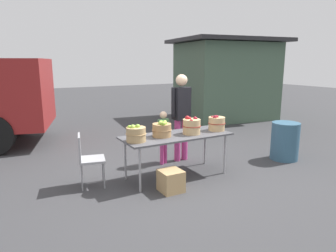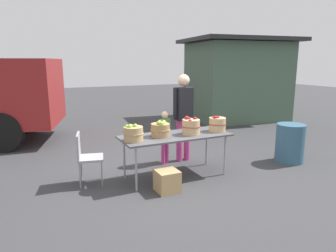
{
  "view_description": "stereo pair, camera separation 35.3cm",
  "coord_description": "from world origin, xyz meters",
  "px_view_note": "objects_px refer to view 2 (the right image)",
  "views": [
    {
      "loc": [
        -2.62,
        -4.36,
        1.98
      ],
      "look_at": [
        0.0,
        0.3,
        0.85
      ],
      "focal_mm": 32.61,
      "sensor_mm": 36.0,
      "label": 1
    },
    {
      "loc": [
        -2.31,
        -4.52,
        1.98
      ],
      "look_at": [
        0.0,
        0.3,
        0.85
      ],
      "focal_mm": 32.61,
      "sensor_mm": 36.0,
      "label": 2
    }
  ],
  "objects_px": {
    "apple_basket_green_0": "(133,133)",
    "vendor_adult": "(183,111)",
    "child_customer": "(165,133)",
    "market_table": "(176,138)",
    "folding_chair": "(86,154)",
    "apple_basket_red_1": "(217,124)",
    "trash_barrel": "(290,143)",
    "apple_basket_green_1": "(160,129)",
    "apple_basket_red_0": "(191,126)",
    "produce_crate": "(167,181)"
  },
  "relations": [
    {
      "from": "apple_basket_red_1",
      "to": "folding_chair",
      "type": "xyz_separation_m",
      "value": [
        -2.28,
        0.39,
        -0.37
      ]
    },
    {
      "from": "apple_basket_green_0",
      "to": "apple_basket_red_0",
      "type": "distance_m",
      "value": 1.05
    },
    {
      "from": "child_customer",
      "to": "trash_barrel",
      "type": "xyz_separation_m",
      "value": [
        2.31,
        -0.97,
        -0.23
      ]
    },
    {
      "from": "child_customer",
      "to": "vendor_adult",
      "type": "bearing_deg",
      "value": 160.46
    },
    {
      "from": "apple_basket_red_1",
      "to": "vendor_adult",
      "type": "bearing_deg",
      "value": 108.38
    },
    {
      "from": "apple_basket_green_1",
      "to": "folding_chair",
      "type": "height_order",
      "value": "apple_basket_green_1"
    },
    {
      "from": "apple_basket_green_1",
      "to": "apple_basket_red_0",
      "type": "relative_size",
      "value": 1.03
    },
    {
      "from": "apple_basket_green_0",
      "to": "vendor_adult",
      "type": "relative_size",
      "value": 0.19
    },
    {
      "from": "produce_crate",
      "to": "apple_basket_green_1",
      "type": "bearing_deg",
      "value": 76.62
    },
    {
      "from": "apple_basket_green_1",
      "to": "produce_crate",
      "type": "bearing_deg",
      "value": -103.38
    },
    {
      "from": "apple_basket_green_0",
      "to": "apple_basket_red_1",
      "type": "height_order",
      "value": "apple_basket_red_1"
    },
    {
      "from": "apple_basket_green_0",
      "to": "vendor_adult",
      "type": "distance_m",
      "value": 1.56
    },
    {
      "from": "vendor_adult",
      "to": "trash_barrel",
      "type": "xyz_separation_m",
      "value": [
        1.89,
        -1.0,
        -0.64
      ]
    },
    {
      "from": "folding_chair",
      "to": "apple_basket_red_1",
      "type": "bearing_deg",
      "value": -86.2
    },
    {
      "from": "apple_basket_red_1",
      "to": "child_customer",
      "type": "bearing_deg",
      "value": 132.08
    },
    {
      "from": "trash_barrel",
      "to": "folding_chair",
      "type": "bearing_deg",
      "value": 171.4
    },
    {
      "from": "apple_basket_green_0",
      "to": "trash_barrel",
      "type": "distance_m",
      "value": 3.27
    },
    {
      "from": "apple_basket_red_1",
      "to": "folding_chair",
      "type": "relative_size",
      "value": 0.37
    },
    {
      "from": "trash_barrel",
      "to": "produce_crate",
      "type": "relative_size",
      "value": 2.28
    },
    {
      "from": "apple_basket_green_1",
      "to": "child_customer",
      "type": "distance_m",
      "value": 0.83
    },
    {
      "from": "market_table",
      "to": "produce_crate",
      "type": "distance_m",
      "value": 0.84
    },
    {
      "from": "apple_basket_green_0",
      "to": "child_customer",
      "type": "bearing_deg",
      "value": 40.23
    },
    {
      "from": "apple_basket_green_0",
      "to": "vendor_adult",
      "type": "height_order",
      "value": "vendor_adult"
    },
    {
      "from": "apple_basket_green_1",
      "to": "apple_basket_red_1",
      "type": "xyz_separation_m",
      "value": [
        1.09,
        -0.07,
        0.01
      ]
    },
    {
      "from": "apple_basket_red_1",
      "to": "folding_chair",
      "type": "bearing_deg",
      "value": 170.39
    },
    {
      "from": "market_table",
      "to": "apple_basket_red_0",
      "type": "height_order",
      "value": "apple_basket_red_0"
    },
    {
      "from": "market_table",
      "to": "apple_basket_red_1",
      "type": "relative_size",
      "value": 6.02
    },
    {
      "from": "apple_basket_red_0",
      "to": "vendor_adult",
      "type": "distance_m",
      "value": 0.86
    },
    {
      "from": "market_table",
      "to": "trash_barrel",
      "type": "height_order",
      "value": "trash_barrel"
    },
    {
      "from": "apple_basket_red_0",
      "to": "trash_barrel",
      "type": "xyz_separation_m",
      "value": [
        2.18,
        -0.2,
        -0.5
      ]
    },
    {
      "from": "apple_basket_green_0",
      "to": "apple_basket_red_0",
      "type": "height_order",
      "value": "apple_basket_red_0"
    },
    {
      "from": "apple_basket_red_0",
      "to": "folding_chair",
      "type": "distance_m",
      "value": 1.81
    },
    {
      "from": "market_table",
      "to": "apple_basket_green_1",
      "type": "xyz_separation_m",
      "value": [
        -0.28,
        0.02,
        0.16
      ]
    },
    {
      "from": "child_customer",
      "to": "produce_crate",
      "type": "distance_m",
      "value": 1.39
    },
    {
      "from": "produce_crate",
      "to": "apple_basket_green_0",
      "type": "bearing_deg",
      "value": 131.31
    },
    {
      "from": "apple_basket_green_1",
      "to": "vendor_adult",
      "type": "relative_size",
      "value": 0.19
    },
    {
      "from": "apple_basket_green_0",
      "to": "apple_basket_green_1",
      "type": "distance_m",
      "value": 0.51
    },
    {
      "from": "apple_basket_green_0",
      "to": "folding_chair",
      "type": "relative_size",
      "value": 0.38
    },
    {
      "from": "apple_basket_green_0",
      "to": "folding_chair",
      "type": "distance_m",
      "value": 0.87
    },
    {
      "from": "market_table",
      "to": "vendor_adult",
      "type": "xyz_separation_m",
      "value": [
        0.55,
        0.74,
        0.32
      ]
    },
    {
      "from": "apple_basket_red_1",
      "to": "apple_basket_green_1",
      "type": "bearing_deg",
      "value": 176.08
    },
    {
      "from": "vendor_adult",
      "to": "produce_crate",
      "type": "relative_size",
      "value": 5.14
    },
    {
      "from": "vendor_adult",
      "to": "apple_basket_red_0",
      "type": "bearing_deg",
      "value": 67.38
    },
    {
      "from": "market_table",
      "to": "apple_basket_green_1",
      "type": "relative_size",
      "value": 5.68
    },
    {
      "from": "market_table",
      "to": "apple_basket_red_1",
      "type": "height_order",
      "value": "apple_basket_red_1"
    },
    {
      "from": "child_customer",
      "to": "apple_basket_green_0",
      "type": "bearing_deg",
      "value": 16.27
    },
    {
      "from": "apple_basket_red_0",
      "to": "vendor_adult",
      "type": "bearing_deg",
      "value": 70.32
    },
    {
      "from": "market_table",
      "to": "child_customer",
      "type": "bearing_deg",
      "value": 79.9
    },
    {
      "from": "vendor_adult",
      "to": "child_customer",
      "type": "relative_size",
      "value": 1.66
    },
    {
      "from": "child_customer",
      "to": "folding_chair",
      "type": "distance_m",
      "value": 1.64
    }
  ]
}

